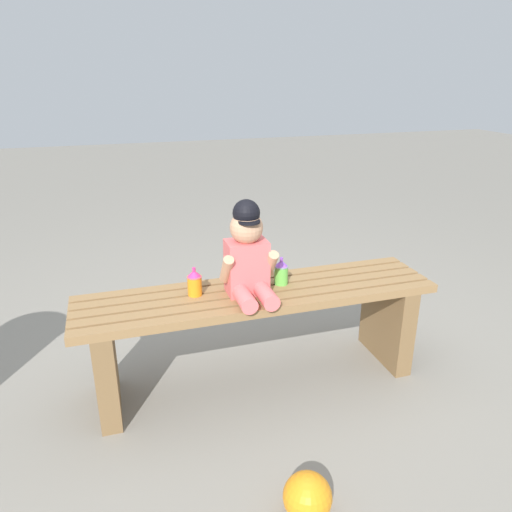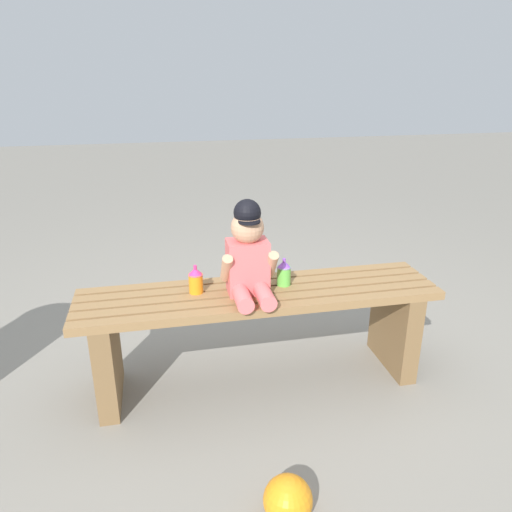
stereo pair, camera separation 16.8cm
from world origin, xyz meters
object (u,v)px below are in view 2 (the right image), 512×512
Objects in this scene: park_bench at (259,322)px; sippy_cup_left at (196,280)px; toy_ball at (288,500)px; sippy_cup_right at (284,272)px; child_figure at (249,255)px.

sippy_cup_left is (-0.27, 0.04, 0.21)m from park_bench.
sippy_cup_left is 0.92m from toy_ball.
toy_ball is at bearing -103.38° from sippy_cup_right.
park_bench is 0.33m from child_figure.
child_figure reaches higher than toy_ball.
park_bench is at bearing 84.73° from toy_ball.
child_figure is 0.25m from sippy_cup_left.
sippy_cup_left is 0.38m from sippy_cup_right.
child_figure is 3.26× the size of sippy_cup_right.
park_bench is at bearing -162.19° from sippy_cup_right.
toy_ball is at bearing -91.42° from child_figure.
sippy_cup_right is 0.78× the size of toy_ball.
park_bench is at bearing -8.05° from sippy_cup_left.
child_figure is 2.56× the size of toy_ball.
child_figure is 0.21m from sippy_cup_right.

